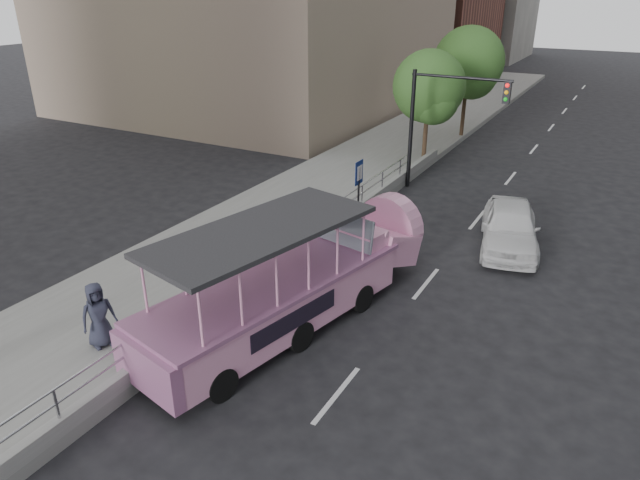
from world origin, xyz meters
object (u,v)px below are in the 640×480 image
pedestrian_far (98,315)px  street_tree_far (470,65)px  car (510,227)px  duck_boat (299,281)px  traffic_signal (439,112)px  street_tree_near (430,90)px  parking_sign (359,187)px

pedestrian_far → street_tree_far: (1.71, 25.38, 3.15)m
street_tree_far → car: bearing=-67.8°
duck_boat → traffic_signal: traffic_signal is taller
pedestrian_far → car: bearing=-10.6°
pedestrian_far → traffic_signal: size_ratio=0.33×
duck_boat → traffic_signal: 12.35m
car → pedestrian_far: (-7.41, -11.40, 0.36)m
car → street_tree_near: size_ratio=0.81×
traffic_signal → street_tree_far: street_tree_far is taller
traffic_signal → street_tree_near: (-1.60, 3.43, 0.32)m
pedestrian_far → street_tree_far: size_ratio=0.26×
duck_boat → street_tree_near: street_tree_near is taller
parking_sign → street_tree_far: bearing=91.5°
parking_sign → street_tree_far: size_ratio=0.42×
parking_sign → traffic_signal: (1.01, 5.67, 1.81)m
duck_boat → pedestrian_far: size_ratio=5.69×
car → street_tree_far: 15.51m
car → traffic_signal: traffic_signal is taller
street_tree_far → street_tree_near: bearing=-91.9°
pedestrian_far → street_tree_near: bearing=18.0°
traffic_signal → street_tree_near: size_ratio=0.91×
parking_sign → street_tree_near: bearing=93.7°
duck_boat → traffic_signal: (-0.30, 12.12, 2.34)m
pedestrian_far → parking_sign: (2.09, 10.28, 0.54)m
traffic_signal → car: bearing=-46.7°
pedestrian_far → parking_sign: 10.51m
duck_boat → car: duck_boat is taller
pedestrian_far → street_tree_near: size_ratio=0.30×
street_tree_near → street_tree_far: street_tree_far is taller
duck_boat → pedestrian_far: (-3.40, -3.83, -0.01)m
street_tree_far → duck_boat: bearing=-85.5°
car → parking_sign: parking_sign is taller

